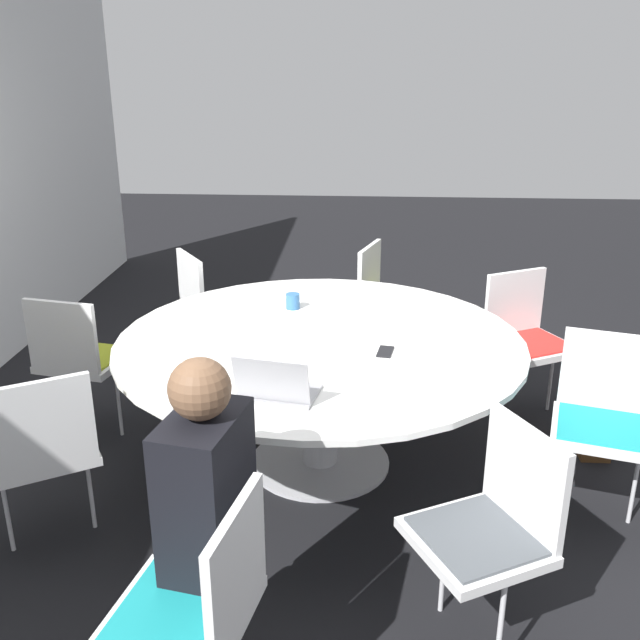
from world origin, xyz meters
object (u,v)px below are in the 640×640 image
(chair_1, at_px, (492,520))
(chair_3, at_px, (525,332))
(chair_2, at_px, (603,411))
(chair_7, at_px, (42,444))
(chair_5, at_px, (210,302))
(laptop, at_px, (276,388))
(chair_6, at_px, (78,353))
(handbag, at_px, (589,425))
(cell_phone, at_px, (385,352))
(chair_0, at_px, (199,600))
(person_0, at_px, (202,499))
(chair_4, at_px, (386,296))
(coffee_cup, at_px, (293,301))

(chair_1, distance_m, chair_3, 1.97)
(chair_2, xyz_separation_m, chair_7, (-0.46, 2.50, 0.00))
(chair_5, xyz_separation_m, laptop, (-1.83, -0.68, 0.26))
(chair_5, relative_size, chair_6, 1.00)
(handbag, bearing_deg, chair_5, 69.98)
(cell_phone, bearing_deg, chair_0, 158.42)
(chair_0, relative_size, chair_3, 1.00)
(laptop, bearing_deg, chair_0, 93.96)
(chair_3, height_order, person_0, person_0)
(chair_0, xyz_separation_m, chair_5, (2.80, 0.55, 0.00))
(chair_5, xyz_separation_m, cell_phone, (-1.29, -1.15, 0.21))
(chair_7, relative_size, cell_phone, 5.87)
(laptop, bearing_deg, chair_4, -92.92)
(chair_0, xyz_separation_m, chair_2, (1.35, -1.62, 0.00))
(chair_2, xyz_separation_m, chair_3, (1.02, 0.15, 0.00))
(handbag, bearing_deg, coffee_cup, 84.09)
(chair_5, bearing_deg, chair_1, -0.23)
(handbag, bearing_deg, chair_7, 111.70)
(chair_7, relative_size, laptop, 2.40)
(person_0, bearing_deg, chair_2, -45.12)
(cell_phone, bearing_deg, handbag, -69.56)
(chair_4, height_order, cell_phone, chair_4)
(chair_2, bearing_deg, chair_4, -43.41)
(chair_2, bearing_deg, chair_5, -17.51)
(chair_2, relative_size, chair_7, 1.00)
(chair_0, xyz_separation_m, handbag, (1.95, -1.78, -0.39))
(chair_3, bearing_deg, cell_phone, 17.35)
(chair_5, xyz_separation_m, person_0, (-2.54, -0.52, 0.19))
(chair_5, height_order, cell_phone, chair_5)
(chair_1, relative_size, chair_5, 1.00)
(chair_4, relative_size, handbag, 2.44)
(chair_4, height_order, handbag, chair_4)
(chair_3, relative_size, handbag, 2.44)
(person_0, bearing_deg, chair_7, 64.57)
(chair_0, xyz_separation_m, chair_7, (0.89, 0.88, 0.00))
(chair_5, distance_m, coffee_cup, 0.96)
(chair_5, xyz_separation_m, coffee_cup, (-0.67, -0.64, 0.25))
(person_0, relative_size, cell_phone, 8.21)
(handbag, bearing_deg, chair_2, 165.07)
(chair_3, xyz_separation_m, chair_7, (-1.48, 2.35, 0.00))
(chair_5, height_order, coffee_cup, chair_5)
(chair_3, height_order, chair_6, same)
(chair_5, xyz_separation_m, chair_6, (-0.92, 0.56, 0.00))
(chair_7, xyz_separation_m, cell_phone, (0.62, -1.48, 0.21))
(chair_6, relative_size, cell_phone, 5.87)
(chair_3, height_order, cell_phone, chair_3)
(chair_4, bearing_deg, chair_5, -61.32)
(handbag, bearing_deg, laptop, 120.56)
(coffee_cup, xyz_separation_m, cell_phone, (-0.62, -0.51, -0.04))
(coffee_cup, bearing_deg, handbag, -95.91)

